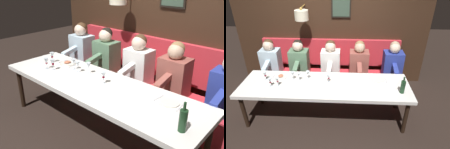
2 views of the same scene
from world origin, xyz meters
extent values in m
plane|color=black|center=(0.00, 0.00, 0.00)|extent=(12.00, 12.00, 0.00)
cube|color=silver|center=(0.00, 0.00, 0.71)|extent=(0.90, 3.01, 0.06)
cylinder|color=black|center=(-0.35, 1.41, 0.34)|extent=(0.07, 0.07, 0.68)
cylinder|color=black|center=(0.35, -1.41, 0.34)|extent=(0.07, 0.07, 0.68)
cylinder|color=black|center=(0.35, 1.41, 0.34)|extent=(0.07, 0.07, 0.68)
cube|color=red|center=(0.89, 0.00, 0.23)|extent=(0.52, 3.21, 0.45)
cube|color=#382316|center=(1.48, 0.00, 1.45)|extent=(0.10, 4.41, 2.90)
cube|color=red|center=(1.39, 0.00, 0.77)|extent=(0.10, 3.21, 0.64)
cube|color=#283893|center=(0.60, -1.36, 0.77)|extent=(0.33, 0.09, 0.14)
cube|color=#934C42|center=(0.89, -0.64, 0.73)|extent=(0.30, 0.40, 0.56)
sphere|color=#D1A889|center=(0.87, -0.64, 1.11)|extent=(0.22, 0.22, 0.22)
sphere|color=#937047|center=(0.90, -0.64, 1.14)|extent=(0.20, 0.20, 0.20)
cube|color=#934C42|center=(0.60, -0.64, 0.77)|extent=(0.33, 0.09, 0.14)
cube|color=white|center=(0.89, -0.03, 0.73)|extent=(0.30, 0.40, 0.56)
sphere|color=beige|center=(0.87, -0.03, 1.11)|extent=(0.22, 0.22, 0.22)
sphere|color=#4C331E|center=(0.90, -0.03, 1.14)|extent=(0.20, 0.20, 0.20)
cube|color=white|center=(0.60, -0.03, 0.77)|extent=(0.33, 0.09, 0.14)
cube|color=#567A5B|center=(0.89, 0.66, 0.73)|extent=(0.30, 0.40, 0.56)
sphere|color=beige|center=(0.87, 0.66, 1.11)|extent=(0.22, 0.22, 0.22)
sphere|color=black|center=(0.90, 0.66, 1.14)|extent=(0.20, 0.20, 0.20)
cube|color=#567A5B|center=(0.60, 0.66, 0.77)|extent=(0.33, 0.09, 0.14)
cube|color=silver|center=(0.89, 1.29, 0.73)|extent=(0.30, 0.40, 0.56)
sphere|color=beige|center=(0.87, 1.29, 1.11)|extent=(0.22, 0.22, 0.22)
sphere|color=#4C331E|center=(0.90, 1.29, 1.14)|extent=(0.20, 0.20, 0.20)
cube|color=silver|center=(0.60, 1.29, 0.77)|extent=(0.33, 0.09, 0.14)
cylinder|color=silver|center=(0.21, 0.86, 0.75)|extent=(0.24, 0.24, 0.01)
ellipsoid|color=#B76647|center=(0.21, 0.86, 0.77)|extent=(0.11, 0.09, 0.04)
cube|color=silver|center=(0.19, 0.71, 0.74)|extent=(0.17, 0.01, 0.01)
cube|color=silver|center=(0.23, 1.00, 0.74)|extent=(0.18, 0.02, 0.01)
cylinder|color=silver|center=(0.19, -0.97, 0.75)|extent=(0.24, 0.24, 0.01)
cube|color=silver|center=(0.17, -1.11, 0.74)|extent=(0.17, 0.03, 0.01)
cube|color=silver|center=(0.21, -0.82, 0.74)|extent=(0.18, 0.04, 0.01)
cylinder|color=silver|center=(0.13, 0.60, 0.74)|extent=(0.06, 0.06, 0.00)
cylinder|color=silver|center=(0.13, 0.60, 0.78)|extent=(0.01, 0.01, 0.07)
cone|color=silver|center=(0.13, 0.60, 0.86)|extent=(0.07, 0.07, 0.08)
cylinder|color=silver|center=(-0.12, 0.94, 0.74)|extent=(0.06, 0.06, 0.00)
cylinder|color=silver|center=(-0.12, 0.94, 0.78)|extent=(0.01, 0.01, 0.07)
cone|color=silver|center=(-0.12, 0.94, 0.86)|extent=(0.07, 0.07, 0.08)
cylinder|color=maroon|center=(-0.12, 0.94, 0.83)|extent=(0.03, 0.03, 0.02)
cylinder|color=silver|center=(0.07, -0.07, 0.74)|extent=(0.06, 0.06, 0.00)
cylinder|color=silver|center=(0.07, -0.07, 0.78)|extent=(0.01, 0.01, 0.07)
cone|color=silver|center=(0.07, -0.07, 0.86)|extent=(0.07, 0.07, 0.08)
cylinder|color=maroon|center=(0.07, -0.07, 0.83)|extent=(0.03, 0.03, 0.02)
cylinder|color=silver|center=(0.10, 1.10, 0.74)|extent=(0.06, 0.06, 0.00)
cylinder|color=silver|center=(0.10, 1.10, 0.78)|extent=(0.01, 0.01, 0.07)
cone|color=silver|center=(0.10, 1.10, 0.86)|extent=(0.07, 0.07, 0.08)
cylinder|color=maroon|center=(0.10, 1.10, 0.83)|extent=(0.03, 0.03, 0.03)
cylinder|color=silver|center=(-0.09, 0.81, 0.74)|extent=(0.06, 0.06, 0.00)
cylinder|color=silver|center=(-0.09, 0.81, 0.78)|extent=(0.01, 0.01, 0.07)
cone|color=silver|center=(-0.09, 0.81, 0.86)|extent=(0.07, 0.07, 0.08)
cylinder|color=maroon|center=(-0.09, 0.81, 0.84)|extent=(0.03, 0.03, 0.03)
cylinder|color=silver|center=(0.17, 0.33, 0.74)|extent=(0.06, 0.06, 0.00)
cylinder|color=silver|center=(0.17, 0.33, 0.78)|extent=(0.01, 0.01, 0.07)
cone|color=silver|center=(0.17, 0.33, 0.86)|extent=(0.07, 0.07, 0.08)
cylinder|color=silver|center=(0.10, 0.48, 0.74)|extent=(0.06, 0.06, 0.00)
cylinder|color=silver|center=(0.10, 0.48, 0.78)|extent=(0.01, 0.01, 0.07)
cone|color=silver|center=(0.10, 0.48, 0.86)|extent=(0.07, 0.07, 0.08)
cylinder|color=#19381E|center=(-0.19, -1.32, 0.85)|extent=(0.08, 0.08, 0.22)
cylinder|color=#19381E|center=(-0.19, -1.32, 1.00)|extent=(0.03, 0.03, 0.08)
camera|label=1|loc=(-1.99, -2.08, 2.09)|focal=38.97mm
camera|label=2|loc=(-2.97, -0.39, 2.64)|focal=31.76mm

